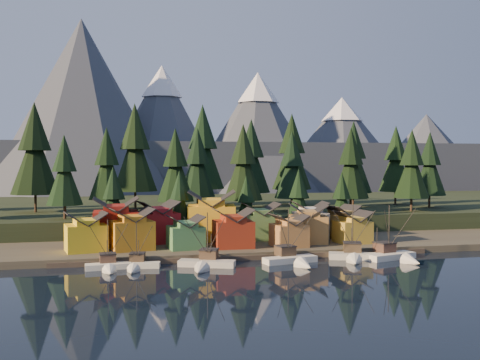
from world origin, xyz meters
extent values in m
plane|color=black|center=(0.00, 0.00, 0.00)|extent=(500.00, 500.00, 0.00)
cube|color=#3D372C|center=(0.00, 40.00, 0.75)|extent=(400.00, 50.00, 1.50)
cube|color=black|center=(0.00, 90.00, 3.00)|extent=(420.00, 100.00, 6.00)
cube|color=#473E33|center=(0.00, 16.50, 0.50)|extent=(80.00, 4.00, 1.00)
cube|color=#4D5463|center=(0.00, 240.00, 15.00)|extent=(560.00, 160.00, 30.00)
cone|color=#4D5463|center=(-45.00, 180.00, 45.00)|extent=(100.00, 100.00, 90.00)
cone|color=#4D5463|center=(-5.00, 198.00, 36.00)|extent=(80.00, 80.00, 72.00)
cone|color=white|center=(-5.00, 198.00, 63.36)|extent=(22.40, 22.40, 17.28)
cone|color=#4D5463|center=(45.00, 186.00, 34.00)|extent=(84.00, 84.00, 68.00)
cone|color=white|center=(45.00, 186.00, 59.84)|extent=(23.52, 23.52, 16.32)
cone|color=#4D5463|center=(100.00, 202.00, 29.00)|extent=(92.00, 92.00, 58.00)
cone|color=white|center=(100.00, 202.00, 51.04)|extent=(25.76, 25.76, 13.92)
cone|color=#4D5463|center=(160.00, 210.00, 25.00)|extent=(88.00, 88.00, 50.00)
cube|color=white|center=(-28.48, 11.74, 0.32)|extent=(8.74, 3.52, 1.48)
cone|color=white|center=(-28.07, 7.08, 0.32)|extent=(3.03, 3.15, 2.78)
cube|color=black|center=(-28.48, 11.74, -0.23)|extent=(8.95, 3.58, 0.32)
cube|color=brown|center=(-28.61, 13.29, 1.76)|extent=(3.20, 3.03, 1.67)
cube|color=#262323|center=(-28.61, 13.29, 2.69)|extent=(3.40, 3.23, 0.19)
cylinder|color=black|center=(-28.52, 12.26, 5.19)|extent=(0.17, 0.17, 8.34)
cylinder|color=black|center=(-28.77, 15.05, 3.06)|extent=(0.13, 0.13, 4.08)
cube|color=silver|center=(-23.24, 11.86, 0.31)|extent=(9.36, 4.07, 1.40)
cone|color=silver|center=(-24.05, 6.96, 0.31)|extent=(3.10, 3.48, 2.63)
cube|color=black|center=(-23.24, 11.86, -0.22)|extent=(9.58, 4.15, 0.31)
cube|color=#493827|center=(-22.97, 13.49, 1.67)|extent=(3.20, 3.05, 1.58)
cube|color=#262323|center=(-22.97, 13.49, 2.54)|extent=(3.40, 3.26, 0.18)
cylinder|color=black|center=(-23.15, 12.41, 4.91)|extent=(0.16, 0.16, 7.90)
cylinder|color=black|center=(-22.66, 15.35, 2.90)|extent=(0.12, 0.12, 3.86)
cube|color=beige|center=(-9.76, 10.16, 0.36)|extent=(11.38, 6.84, 1.66)
cone|color=beige|center=(-11.91, 4.53, 0.36)|extent=(4.25, 4.62, 3.12)
cube|color=black|center=(-9.76, 10.16, -0.26)|extent=(11.65, 6.98, 0.36)
cube|color=#4D3A29|center=(-9.04, 12.04, 1.98)|extent=(4.22, 4.10, 1.87)
cube|color=#262323|center=(-9.04, 12.04, 3.02)|extent=(4.49, 4.37, 0.21)
cylinder|color=black|center=(-9.52, 10.79, 5.82)|extent=(0.19, 0.19, 9.36)
cylinder|color=black|center=(-8.23, 14.17, 3.43)|extent=(0.15, 0.15, 4.58)
cube|color=silver|center=(7.28, 10.42, 0.37)|extent=(11.51, 5.35, 1.71)
cone|color=silver|center=(8.49, 4.46, 0.37)|extent=(3.90, 4.35, 3.21)
cube|color=black|center=(7.28, 10.42, -0.27)|extent=(11.79, 5.45, 0.37)
cube|color=#493827|center=(6.88, 12.41, 2.03)|extent=(3.99, 3.83, 1.93)
cube|color=#262323|center=(6.88, 12.41, 3.10)|extent=(4.24, 4.08, 0.21)
cylinder|color=black|center=(7.15, 11.09, 5.99)|extent=(0.19, 0.19, 9.63)
cylinder|color=black|center=(6.42, 14.67, 3.53)|extent=(0.15, 0.15, 4.71)
cube|color=beige|center=(21.28, 11.27, 0.39)|extent=(10.34, 6.46, 1.78)
cone|color=beige|center=(19.46, 6.22, 0.39)|extent=(4.28, 4.28, 3.34)
cube|color=black|center=(21.28, 11.27, -0.28)|extent=(10.58, 6.60, 0.39)
cube|color=#4D3D29|center=(21.89, 12.96, 2.12)|extent=(4.49, 4.35, 2.01)
cube|color=#262323|center=(21.89, 12.96, 3.23)|extent=(4.77, 4.64, 0.22)
cylinder|color=black|center=(21.49, 11.83, 6.24)|extent=(0.20, 0.20, 10.03)
cylinder|color=black|center=(22.58, 14.86, 3.68)|extent=(0.16, 0.16, 4.90)
cube|color=silver|center=(29.12, 9.51, 0.39)|extent=(11.44, 6.21, 1.79)
cone|color=silver|center=(30.75, 3.73, 0.39)|extent=(4.25, 4.51, 3.36)
cube|color=black|center=(29.12, 9.51, -0.28)|extent=(11.71, 6.34, 0.39)
cube|color=#4B3328|center=(28.57, 11.43, 2.13)|extent=(4.37, 4.21, 2.02)
cube|color=#262323|center=(28.57, 11.43, 3.25)|extent=(4.64, 4.49, 0.22)
cylinder|color=black|center=(28.93, 10.15, 6.28)|extent=(0.20, 0.20, 10.09)
cylinder|color=black|center=(27.95, 13.61, 3.70)|extent=(0.16, 0.16, 4.93)
cube|color=yellow|center=(-33.37, 24.55, 4.32)|extent=(9.48, 8.68, 5.63)
cube|color=yellow|center=(-33.37, 24.55, 7.69)|extent=(5.84, 7.79, 1.15)
cube|color=orange|center=(-23.88, 24.65, 4.60)|extent=(9.95, 9.21, 6.19)
cube|color=orange|center=(-23.88, 24.65, 8.28)|extent=(6.13, 8.27, 1.21)
cube|color=#458048|center=(-12.38, 23.35, 3.93)|extent=(8.11, 7.69, 4.85)
cube|color=#458048|center=(-12.38, 23.35, 6.85)|extent=(4.84, 7.12, 1.02)
cube|color=maroon|center=(-1.89, 22.99, 4.43)|extent=(8.33, 7.36, 5.87)
cube|color=maroon|center=(-1.89, 22.99, 7.94)|extent=(4.59, 7.20, 1.17)
cube|color=#A9733C|center=(10.45, 21.21, 3.98)|extent=(7.66, 7.66, 4.97)
cube|color=#A9733C|center=(10.45, 21.21, 6.95)|extent=(4.53, 7.19, 0.98)
cube|color=#9F7138|center=(16.48, 25.46, 4.66)|extent=(10.10, 9.12, 6.31)
cube|color=#9F7138|center=(16.48, 25.46, 8.40)|extent=(6.33, 8.02, 1.20)
cube|color=gold|center=(26.56, 23.22, 4.04)|extent=(7.94, 7.11, 5.08)
cube|color=gold|center=(26.56, 23.22, 7.09)|extent=(4.62, 6.68, 1.04)
cube|color=maroon|center=(-27.25, 31.52, 5.36)|extent=(10.10, 9.03, 7.71)
cube|color=maroon|center=(-27.25, 31.52, 9.89)|extent=(5.64, 8.75, 1.39)
cube|color=maroon|center=(-17.71, 33.53, 5.00)|extent=(10.18, 9.78, 6.99)
cube|color=maroon|center=(-17.71, 33.53, 9.09)|extent=(6.37, 8.76, 1.21)
cube|color=gold|center=(-4.87, 34.47, 5.70)|extent=(12.53, 11.14, 8.39)
cube|color=gold|center=(-4.87, 34.47, 10.66)|extent=(7.53, 10.17, 1.57)
cube|color=#4F7740|center=(6.99, 33.21, 4.56)|extent=(8.89, 7.41, 6.12)
cube|color=#4F7740|center=(6.99, 33.21, 8.22)|extent=(4.99, 7.15, 1.22)
cube|color=beige|center=(19.89, 33.53, 4.65)|extent=(8.89, 8.10, 6.31)
cube|color=beige|center=(19.89, 33.53, 8.36)|extent=(5.25, 7.53, 1.14)
cube|color=#AB843C|center=(27.82, 32.61, 4.38)|extent=(8.45, 8.13, 5.75)
cube|color=#AB843C|center=(27.82, 32.61, 7.74)|extent=(5.33, 7.24, 1.00)
cylinder|color=#332319|center=(-50.00, 68.00, 8.75)|extent=(0.70, 0.70, 5.50)
cone|color=black|center=(-50.00, 68.00, 20.67)|extent=(13.45, 13.45, 18.95)
cone|color=black|center=(-50.00, 68.00, 30.46)|extent=(9.17, 9.17, 13.76)
cylinder|color=#332319|center=(-40.00, 48.00, 7.87)|extent=(0.70, 0.70, 3.74)
cone|color=black|center=(-40.00, 48.00, 15.96)|extent=(9.13, 9.13, 12.87)
cone|color=black|center=(-40.00, 48.00, 22.60)|extent=(6.23, 6.23, 9.34)
cylinder|color=#332319|center=(-30.00, 60.00, 8.10)|extent=(0.70, 0.70, 4.20)
cone|color=black|center=(-30.00, 60.00, 17.21)|extent=(10.28, 10.28, 14.48)
cone|color=black|center=(-30.00, 60.00, 24.68)|extent=(7.01, 7.01, 10.51)
cylinder|color=#332319|center=(-22.00, 75.00, 8.84)|extent=(0.70, 0.70, 5.69)
cone|color=black|center=(-22.00, 75.00, 21.17)|extent=(13.90, 13.90, 19.59)
cone|color=black|center=(-22.00, 75.00, 31.28)|extent=(9.48, 9.48, 14.22)
cylinder|color=#332319|center=(-12.00, 50.00, 8.05)|extent=(0.70, 0.70, 4.10)
cone|color=black|center=(-12.00, 50.00, 16.94)|extent=(10.03, 10.03, 14.13)
cone|color=black|center=(-12.00, 50.00, 24.23)|extent=(6.84, 6.84, 10.26)
cylinder|color=#332319|center=(-4.00, 65.00, 8.15)|extent=(0.70, 0.70, 4.29)
cone|color=black|center=(-4.00, 65.00, 17.44)|extent=(10.49, 10.49, 14.78)
cone|color=black|center=(-4.00, 65.00, 25.07)|extent=(7.15, 7.15, 10.73)
cylinder|color=#332319|center=(6.00, 48.00, 8.16)|extent=(0.70, 0.70, 4.32)
cone|color=black|center=(6.00, 48.00, 17.52)|extent=(10.56, 10.56, 14.87)
cone|color=black|center=(6.00, 48.00, 25.19)|extent=(7.20, 7.20, 10.80)
cylinder|color=#332319|center=(14.00, 72.00, 8.45)|extent=(0.70, 0.70, 4.91)
cone|color=black|center=(14.00, 72.00, 19.09)|extent=(12.00, 12.00, 16.91)
cone|color=black|center=(14.00, 72.00, 27.82)|extent=(8.18, 8.18, 12.27)
cylinder|color=#332319|center=(22.00, 55.00, 8.05)|extent=(0.70, 0.70, 4.10)
cone|color=black|center=(22.00, 55.00, 16.94)|extent=(10.03, 10.03, 14.14)
cone|color=black|center=(22.00, 55.00, 24.24)|extent=(6.84, 6.84, 10.26)
cylinder|color=#332319|center=(30.00, 80.00, 8.69)|extent=(0.70, 0.70, 5.39)
cone|color=black|center=(30.00, 80.00, 20.37)|extent=(13.17, 13.17, 18.56)
cone|color=black|center=(30.00, 80.00, 29.94)|extent=(8.98, 8.98, 13.47)
cylinder|color=#332319|center=(38.00, 50.00, 8.12)|extent=(0.70, 0.70, 4.24)
cone|color=black|center=(38.00, 50.00, 17.32)|extent=(10.37, 10.37, 14.62)
cone|color=black|center=(38.00, 50.00, 24.86)|extent=(7.07, 7.07, 10.61)
cylinder|color=#332319|center=(46.00, 66.00, 8.40)|extent=(0.70, 0.70, 4.80)
cone|color=black|center=(46.00, 66.00, 18.80)|extent=(11.73, 11.73, 16.53)
cone|color=black|center=(46.00, 66.00, 27.33)|extent=(8.00, 8.00, 12.00)
cylinder|color=#332319|center=(56.00, 48.00, 8.09)|extent=(0.70, 0.70, 4.18)
cone|color=black|center=(56.00, 48.00, 17.14)|extent=(10.22, 10.22, 14.39)
cone|color=black|center=(56.00, 48.00, 24.57)|extent=(6.97, 6.97, 10.45)
cylinder|color=#332319|center=(64.00, 72.00, 8.33)|extent=(0.70, 0.70, 4.66)
cone|color=black|center=(64.00, 72.00, 18.43)|extent=(11.39, 11.39, 16.05)
cone|color=black|center=(64.00, 72.00, 26.71)|extent=(7.77, 7.77, 11.65)
cylinder|color=#332319|center=(0.00, 82.00, 8.91)|extent=(0.70, 0.70, 5.83)
cone|color=black|center=(0.00, 82.00, 21.54)|extent=(14.25, 14.25, 20.08)
cone|color=black|center=(0.00, 82.00, 31.90)|extent=(9.71, 9.71, 14.57)
cylinder|color=#332319|center=(68.00, 58.00, 8.09)|extent=(0.70, 0.70, 4.18)
cone|color=black|center=(68.00, 58.00, 17.13)|extent=(10.21, 10.21, 14.38)
cone|color=black|center=(68.00, 58.00, 24.56)|extent=(6.96, 6.96, 10.44)
cylinder|color=#332319|center=(-28.00, 40.00, 3.06)|extent=(0.70, 0.70, 3.12)
cone|color=black|center=(-28.00, 40.00, 9.82)|extent=(7.62, 7.62, 10.74)
cone|color=black|center=(-28.00, 40.00, 15.36)|extent=(5.20, 5.20, 7.80)
cylinder|color=#332319|center=(-12.00, 40.00, 2.97)|extent=(0.70, 0.70, 2.95)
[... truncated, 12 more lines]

